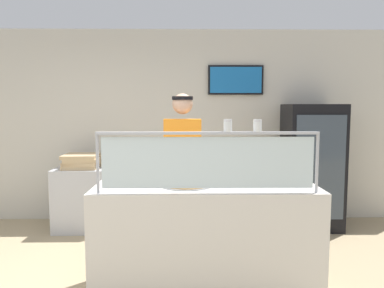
# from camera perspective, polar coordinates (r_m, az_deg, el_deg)

# --- Properties ---
(ground_plane) EXTENTS (12.00, 12.00, 0.00)m
(ground_plane) POSITION_cam_1_polar(r_m,az_deg,el_deg) (4.16, 1.57, -17.31)
(ground_plane) COLOR tan
(ground_plane) RESTS_ON ground
(shop_rear_unit) EXTENTS (6.31, 0.13, 2.70)m
(shop_rear_unit) POSITION_cam_1_polar(r_m,az_deg,el_deg) (5.38, 0.97, 2.85)
(shop_rear_unit) COLOR beige
(shop_rear_unit) RESTS_ON ground
(serving_counter) EXTENTS (1.91, 0.67, 0.95)m
(serving_counter) POSITION_cam_1_polar(r_m,az_deg,el_deg) (3.37, 2.10, -14.29)
(serving_counter) COLOR silver
(serving_counter) RESTS_ON ground
(sneeze_guard) EXTENTS (1.74, 0.06, 0.48)m
(sneeze_guard) POSITION_cam_1_polar(r_m,az_deg,el_deg) (2.91, 2.43, -1.69)
(sneeze_guard) COLOR #B2B5BC
(sneeze_guard) RESTS_ON serving_counter
(pizza_tray) EXTENTS (0.46, 0.46, 0.04)m
(pizza_tray) POSITION_cam_1_polar(r_m,az_deg,el_deg) (3.24, -0.83, -6.03)
(pizza_tray) COLOR #9EA0A8
(pizza_tray) RESTS_ON serving_counter
(pizza_server) EXTENTS (0.15, 0.29, 0.01)m
(pizza_server) POSITION_cam_1_polar(r_m,az_deg,el_deg) (3.22, -1.59, -5.72)
(pizza_server) COLOR #ADAFB7
(pizza_server) RESTS_ON pizza_tray
(parmesan_shaker) EXTENTS (0.07, 0.07, 0.10)m
(parmesan_shaker) POSITION_cam_1_polar(r_m,az_deg,el_deg) (2.91, 5.47, 2.70)
(parmesan_shaker) COLOR white
(parmesan_shaker) RESTS_ON sneeze_guard
(pepper_flake_shaker) EXTENTS (0.07, 0.07, 0.10)m
(pepper_flake_shaker) POSITION_cam_1_polar(r_m,az_deg,el_deg) (2.94, 9.94, 2.67)
(pepper_flake_shaker) COLOR white
(pepper_flake_shaker) RESTS_ON sneeze_guard
(worker_figure) EXTENTS (0.41, 0.50, 1.76)m
(worker_figure) POSITION_cam_1_polar(r_m,az_deg,el_deg) (3.88, -1.37, -3.50)
(worker_figure) COLOR #23232D
(worker_figure) RESTS_ON ground
(drink_fridge) EXTENTS (0.72, 0.64, 1.66)m
(drink_fridge) POSITION_cam_1_polar(r_m,az_deg,el_deg) (5.26, 17.78, -3.26)
(drink_fridge) COLOR black
(drink_fridge) RESTS_ON ground
(prep_shelf) EXTENTS (0.70, 0.55, 0.82)m
(prep_shelf) POSITION_cam_1_polar(r_m,az_deg,el_deg) (5.21, -16.25, -7.98)
(prep_shelf) COLOR #B7BABF
(prep_shelf) RESTS_ON ground
(pizza_box_stack) EXTENTS (0.48, 0.46, 0.18)m
(pizza_box_stack) POSITION_cam_1_polar(r_m,az_deg,el_deg) (5.12, -16.39, -2.51)
(pizza_box_stack) COLOR tan
(pizza_box_stack) RESTS_ON prep_shelf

